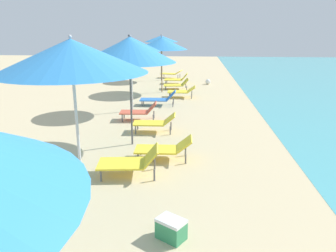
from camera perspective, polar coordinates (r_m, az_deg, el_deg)
The scene contains 17 objects.
umbrella_third at distance 5.64m, azimuth -16.35°, elevation 11.52°, with size 2.47×2.47×2.98m.
lounger_third_shoreside at distance 7.20m, azimuth -6.52°, elevation -6.09°, with size 1.37×0.82×0.64m.
umbrella_fourth at distance 8.67m, azimuth -6.69°, elevation 12.94°, with size 2.40×2.40×2.93m.
lounger_fourth_shoreside at distance 10.08m, azimuth -2.26°, elevation 0.67°, with size 1.31×0.61×0.58m.
lounger_fourth_inland at distance 8.01m, azimuth -0.62°, elevation -3.81°, with size 1.40×0.65×0.56m.
umbrella_fifth at distance 12.47m, azimuth -6.47°, elevation 13.88°, with size 2.17×2.17×2.83m.
lounger_fifth_shoreside at distance 13.66m, azimuth -1.56°, elevation 4.77°, with size 1.48×0.61×0.62m.
lounger_fifth_inland at distance 11.45m, azimuth -4.96°, elevation 2.60°, with size 1.30×0.67×0.63m.
umbrella_sixth at distance 16.25m, azimuth -1.10°, elevation 14.06°, with size 2.48×2.48×2.71m.
lounger_sixth_shoreside at distance 17.38m, azimuth 1.52°, elevation 7.22°, with size 1.35×0.80×0.55m.
lounger_sixth_inland at distance 15.24m, azimuth 2.42°, elevation 6.05°, with size 1.26×0.65×0.52m.
umbrella_farthest at distance 20.18m, azimuth -1.19°, elevation 14.82°, with size 2.01×2.01×2.70m.
lounger_farthest_shoreside at distance 21.21m, azimuth 0.62°, elevation 9.07°, with size 1.45×0.86×0.53m.
lounger_farthest_inland at distance 19.02m, azimuth 1.53°, elevation 8.15°, with size 1.32×0.69×0.61m.
person_walking_near at distance 21.78m, azimuth -6.89°, elevation 10.95°, with size 0.41×0.41×1.62m.
beach_ball at distance 19.03m, azimuth 6.91°, elevation 7.61°, with size 0.29×0.29×0.29m, color white.
cooler_box at distance 5.23m, azimuth 0.55°, elevation -17.32°, with size 0.51×0.47×0.33m.
Camera 1 is at (1.84, 2.35, 3.09)m, focal length 35.31 mm.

